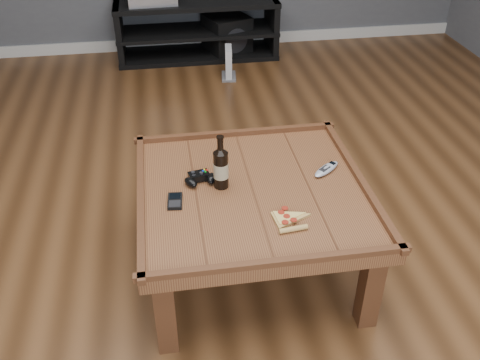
{
  "coord_description": "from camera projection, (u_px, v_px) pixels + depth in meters",
  "views": [
    {
      "loc": [
        -0.36,
        -1.88,
        1.81
      ],
      "look_at": [
        -0.06,
        -0.02,
        0.52
      ],
      "focal_mm": 40.0,
      "sensor_mm": 36.0,
      "label": 1
    }
  ],
  "objects": [
    {
      "name": "remote_control",
      "position": [
        326.0,
        169.0,
        2.45
      ],
      "size": [
        0.16,
        0.15,
        0.02
      ],
      "rotation": [
        0.0,
        0.0,
        -0.89
      ],
      "color": "#A1A5AE",
      "rests_on": "coffee_table"
    },
    {
      "name": "ground",
      "position": [
        251.0,
        264.0,
        2.6
      ],
      "size": [
        6.0,
        6.0,
        0.0
      ],
      "primitive_type": "plane",
      "color": "#402512",
      "rests_on": "ground"
    },
    {
      "name": "baseboard",
      "position": [
        196.0,
        42.0,
        5.01
      ],
      "size": [
        5.0,
        0.02,
        0.1
      ],
      "primitive_type": "cube",
      "color": "silver",
      "rests_on": "ground"
    },
    {
      "name": "smartphone",
      "position": [
        175.0,
        201.0,
        2.26
      ],
      "size": [
        0.07,
        0.12,
        0.02
      ],
      "rotation": [
        0.0,
        0.0,
        -0.09
      ],
      "color": "black",
      "rests_on": "coffee_table"
    },
    {
      "name": "coffee_table",
      "position": [
        252.0,
        200.0,
        2.38
      ],
      "size": [
        1.03,
        1.03,
        0.48
      ],
      "color": "#4E2916",
      "rests_on": "ground"
    },
    {
      "name": "media_console",
      "position": [
        197.0,
        30.0,
        4.7
      ],
      "size": [
        1.4,
        0.45,
        0.5
      ],
      "color": "black",
      "rests_on": "ground"
    },
    {
      "name": "subwoofer",
      "position": [
        227.0,
        35.0,
        4.79
      ],
      "size": [
        0.45,
        0.45,
        0.35
      ],
      "rotation": [
        0.0,
        0.0,
        0.36
      ],
      "color": "black",
      "rests_on": "ground"
    },
    {
      "name": "beer_bottle",
      "position": [
        221.0,
        167.0,
        2.3
      ],
      "size": [
        0.07,
        0.07,
        0.25
      ],
      "color": "black",
      "rests_on": "coffee_table"
    },
    {
      "name": "game_console",
      "position": [
        229.0,
        64.0,
        4.38
      ],
      "size": [
        0.14,
        0.22,
        0.26
      ],
      "rotation": [
        0.0,
        0.0,
        -0.12
      ],
      "color": "slate",
      "rests_on": "ground"
    },
    {
      "name": "game_controller",
      "position": [
        200.0,
        178.0,
        2.38
      ],
      "size": [
        0.16,
        0.12,
        0.04
      ],
      "rotation": [
        0.0,
        0.0,
        0.19
      ],
      "color": "black",
      "rests_on": "coffee_table"
    },
    {
      "name": "pizza_slice",
      "position": [
        288.0,
        219.0,
        2.16
      ],
      "size": [
        0.15,
        0.22,
        0.02
      ],
      "rotation": [
        0.0,
        0.0,
        0.11
      ],
      "color": "tan",
      "rests_on": "coffee_table"
    }
  ]
}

